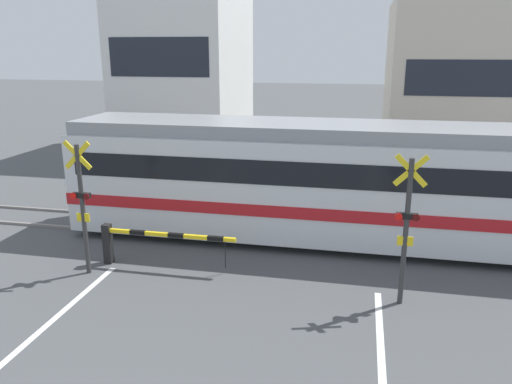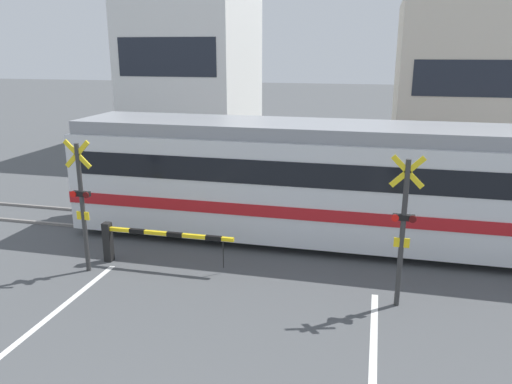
% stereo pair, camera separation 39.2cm
% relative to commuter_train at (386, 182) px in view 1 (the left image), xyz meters
% --- Properties ---
extents(rail_track_near, '(50.00, 0.10, 0.08)m').
position_rel_commuter_train_xyz_m(rail_track_near, '(-3.40, -0.72, -1.75)').
color(rail_track_near, gray).
rests_on(rail_track_near, ground_plane).
extents(rail_track_far, '(50.00, 0.10, 0.08)m').
position_rel_commuter_train_xyz_m(rail_track_far, '(-3.40, 0.72, -1.75)').
color(rail_track_far, gray).
rests_on(rail_track_far, ground_plane).
extents(commuter_train, '(17.68, 2.78, 3.35)m').
position_rel_commuter_train_xyz_m(commuter_train, '(0.00, 0.00, 0.00)').
color(commuter_train, silver).
rests_on(commuter_train, ground_plane).
extents(crossing_barrier_near, '(3.46, 0.20, 1.04)m').
position_rel_commuter_train_xyz_m(crossing_barrier_near, '(-6.01, -2.78, -1.09)').
color(crossing_barrier_near, black).
rests_on(crossing_barrier_near, ground_plane).
extents(crossing_barrier_far, '(3.46, 0.20, 1.04)m').
position_rel_commuter_train_xyz_m(crossing_barrier_far, '(-0.78, 2.60, -1.09)').
color(crossing_barrier_far, black).
rests_on(crossing_barrier_far, ground_plane).
extents(crossing_signal_left, '(0.68, 0.15, 3.27)m').
position_rel_commuter_train_xyz_m(crossing_signal_left, '(-7.08, -3.43, 0.02)').
color(crossing_signal_left, '#333333').
rests_on(crossing_signal_left, ground_plane).
extents(crossing_signal_right, '(0.68, 0.15, 3.27)m').
position_rel_commuter_train_xyz_m(crossing_signal_right, '(0.28, -3.43, 0.02)').
color(crossing_signal_right, '#333333').
rests_on(crossing_signal_right, ground_plane).
extents(pedestrian, '(0.38, 0.22, 1.55)m').
position_rel_commuter_train_xyz_m(pedestrian, '(-4.23, 5.54, -0.91)').
color(pedestrian, '#23232D').
rests_on(pedestrian, ground_plane).
extents(building_left_of_street, '(5.84, 7.34, 8.97)m').
position_rel_commuter_train_xyz_m(building_left_of_street, '(-10.15, 12.66, 2.70)').
color(building_left_of_street, white).
rests_on(building_left_of_street, ground_plane).
extents(building_right_of_street, '(6.80, 7.34, 7.50)m').
position_rel_commuter_train_xyz_m(building_right_of_street, '(3.84, 12.66, 1.96)').
color(building_right_of_street, beige).
rests_on(building_right_of_street, ground_plane).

